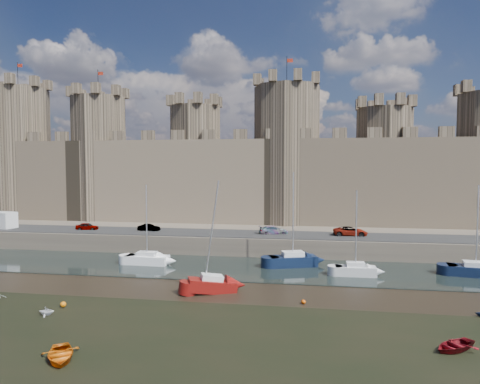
# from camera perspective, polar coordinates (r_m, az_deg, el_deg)

# --- Properties ---
(ground) EXTENTS (160.00, 160.00, 0.00)m
(ground) POSITION_cam_1_polar(r_m,az_deg,el_deg) (28.56, -3.64, -21.58)
(ground) COLOR black
(ground) RESTS_ON ground
(water_channel) EXTENTS (160.00, 12.00, 0.08)m
(water_channel) POSITION_cam_1_polar(r_m,az_deg,el_deg) (51.01, 2.41, -10.20)
(water_channel) COLOR black
(water_channel) RESTS_ON ground
(quay) EXTENTS (160.00, 60.00, 2.50)m
(quay) POSITION_cam_1_polar(r_m,az_deg,el_deg) (86.11, 5.21, -3.78)
(quay) COLOR #4C443A
(quay) RESTS_ON ground
(road) EXTENTS (160.00, 7.00, 0.10)m
(road) POSITION_cam_1_polar(r_m,az_deg,el_deg) (60.27, 3.53, -5.65)
(road) COLOR black
(road) RESTS_ON quay
(castle) EXTENTS (108.50, 11.00, 29.00)m
(castle) POSITION_cam_1_polar(r_m,az_deg,el_deg) (73.51, 4.12, 3.13)
(castle) COLOR #42382B
(castle) RESTS_ON quay
(car_0) EXTENTS (3.38, 1.64, 1.11)m
(car_0) POSITION_cam_1_polar(r_m,az_deg,el_deg) (68.25, -19.71, -4.35)
(car_0) COLOR gray
(car_0) RESTS_ON quay
(car_1) EXTENTS (3.25, 1.15, 1.07)m
(car_1) POSITION_cam_1_polar(r_m,az_deg,el_deg) (64.60, -12.05, -4.67)
(car_1) COLOR gray
(car_1) RESTS_ON quay
(car_2) EXTENTS (4.30, 2.55, 1.17)m
(car_2) POSITION_cam_1_polar(r_m,az_deg,el_deg) (60.60, 4.48, -5.09)
(car_2) COLOR gray
(car_2) RESTS_ON quay
(car_3) EXTENTS (4.72, 2.35, 1.28)m
(car_3) POSITION_cam_1_polar(r_m,az_deg,el_deg) (60.81, 14.50, -5.11)
(car_3) COLOR gray
(car_3) RESTS_ON quay
(sailboat_0) EXTENTS (5.27, 2.15, 9.77)m
(sailboat_0) POSITION_cam_1_polar(r_m,az_deg,el_deg) (54.19, -12.29, -8.67)
(sailboat_0) COLOR white
(sailboat_0) RESTS_ON ground
(sailboat_1) EXTENTS (6.05, 3.89, 11.30)m
(sailboat_1) POSITION_cam_1_polar(r_m,az_deg,el_deg) (52.33, 7.06, -8.94)
(sailboat_1) COLOR black
(sailboat_1) RESTS_ON ground
(sailboat_2) EXTENTS (4.39, 1.78, 9.41)m
(sailboat_2) POSITION_cam_1_polar(r_m,az_deg,el_deg) (49.32, 15.15, -9.92)
(sailboat_2) COLOR silver
(sailboat_2) RESTS_ON ground
(sailboat_3) EXTENTS (5.96, 3.08, 9.96)m
(sailboat_3) POSITION_cam_1_polar(r_m,az_deg,el_deg) (54.05, 28.93, -9.05)
(sailboat_3) COLOR black
(sailboat_3) RESTS_ON ground
(sailboat_4) EXTENTS (4.94, 3.46, 10.77)m
(sailboat_4) POSITION_cam_1_polar(r_m,az_deg,el_deg) (41.99, -3.74, -12.16)
(sailboat_4) COLOR #680E0B
(sailboat_4) RESTS_ON ground
(dinghy_0) EXTENTS (3.67, 3.97, 0.67)m
(dinghy_0) POSITION_cam_1_polar(r_m,az_deg,el_deg) (30.60, -22.85, -19.40)
(dinghy_0) COLOR #C1560B
(dinghy_0) RESTS_ON ground
(dinghy_3) EXTENTS (1.34, 1.16, 0.70)m
(dinghy_3) POSITION_cam_1_polar(r_m,az_deg,el_deg) (39.17, -24.39, -14.29)
(dinghy_3) COLOR white
(dinghy_3) RESTS_ON ground
(dinghy_4) EXTENTS (3.62, 3.36, 0.61)m
(dinghy_4) POSITION_cam_1_polar(r_m,az_deg,el_deg) (32.88, 26.63, -17.90)
(dinghy_4) COLOR maroon
(dinghy_4) RESTS_ON ground
(buoy_1) EXTENTS (0.49, 0.49, 0.49)m
(buoy_1) POSITION_cam_1_polar(r_m,az_deg,el_deg) (40.79, -22.50, -13.68)
(buoy_1) COLOR orange
(buoy_1) RESTS_ON ground
(buoy_3) EXTENTS (0.41, 0.41, 0.41)m
(buoy_3) POSITION_cam_1_polar(r_m,az_deg,el_deg) (39.08, 8.46, -14.28)
(buoy_3) COLOR #C84A08
(buoy_3) RESTS_ON ground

